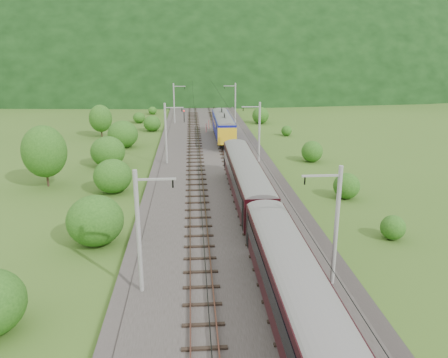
{
  "coord_description": "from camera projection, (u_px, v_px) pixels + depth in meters",
  "views": [
    {
      "loc": [
        -2.82,
        -24.94,
        15.21
      ],
      "look_at": [
        0.31,
        16.52,
        2.6
      ],
      "focal_mm": 35.0,
      "sensor_mm": 36.0,
      "label": 1
    }
  ],
  "objects": [
    {
      "name": "ground",
      "position": [
        238.0,
        290.0,
        28.42
      ],
      "size": [
        600.0,
        600.0,
        0.0
      ],
      "primitive_type": "plane",
      "color": "#34541A",
      "rests_on": "ground"
    },
    {
      "name": "catenary_left",
      "position": [
        166.0,
        132.0,
        57.21
      ],
      "size": [
        2.54,
        192.28,
        8.0
      ],
      "color": "gray",
      "rests_on": "railbed"
    },
    {
      "name": "signal",
      "position": [
        184.0,
        115.0,
        89.61
      ],
      "size": [
        0.28,
        0.28,
        2.49
      ],
      "color": "black",
      "rests_on": "railbed"
    },
    {
      "name": "track_right",
      "position": [
        254.0,
        225.0,
        38.03
      ],
      "size": [
        2.4,
        220.0,
        0.27
      ],
      "color": "#532F23",
      "rests_on": "railbed"
    },
    {
      "name": "railbed",
      "position": [
        226.0,
        228.0,
        37.92
      ],
      "size": [
        14.0,
        220.0,
        0.3
      ],
      "primitive_type": "cube",
      "color": "#38332D",
      "rests_on": "ground"
    },
    {
      "name": "overhead_wires",
      "position": [
        226.0,
        150.0,
        35.9
      ],
      "size": [
        4.83,
        198.0,
        0.03
      ],
      "color": "black",
      "rests_on": "ground"
    },
    {
      "name": "vegetation_left",
      "position": [
        85.0,
        168.0,
        48.33
      ],
      "size": [
        13.32,
        147.98,
        6.99
      ],
      "color": "#1F4C14",
      "rests_on": "ground"
    },
    {
      "name": "catenary_right",
      "position": [
        259.0,
        131.0,
        58.09
      ],
      "size": [
        2.54,
        192.28,
        8.0
      ],
      "color": "gray",
      "rests_on": "railbed"
    },
    {
      "name": "hazard_post_near",
      "position": [
        206.0,
        128.0,
        79.31
      ],
      "size": [
        0.17,
        0.17,
        1.61
      ],
      "primitive_type": "cylinder",
      "color": "red",
      "rests_on": "railbed"
    },
    {
      "name": "hazard_post_far",
      "position": [
        209.0,
        125.0,
        82.35
      ],
      "size": [
        0.18,
        0.18,
        1.72
      ],
      "primitive_type": "cylinder",
      "color": "red",
      "rests_on": "railbed"
    },
    {
      "name": "track_left",
      "position": [
        198.0,
        226.0,
        37.68
      ],
      "size": [
        2.4,
        220.0,
        0.27
      ],
      "color": "#532F23",
      "rests_on": "railbed"
    },
    {
      "name": "mountain_main",
      "position": [
        195.0,
        72.0,
        276.52
      ],
      "size": [
        504.0,
        360.0,
        244.0
      ],
      "primitive_type": "ellipsoid",
      "color": "black",
      "rests_on": "ground"
    },
    {
      "name": "vegetation_right",
      "position": [
        361.0,
        200.0,
        41.13
      ],
      "size": [
        5.37,
        105.92,
        3.06
      ],
      "color": "#1F4C14",
      "rests_on": "ground"
    },
    {
      "name": "mountain_ridge",
      "position": [
        23.0,
        70.0,
        306.04
      ],
      "size": [
        336.0,
        280.0,
        132.0
      ],
      "primitive_type": "ellipsoid",
      "color": "black",
      "rests_on": "ground"
    }
  ]
}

